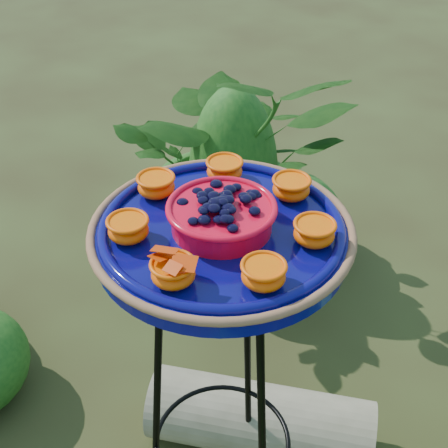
{
  "coord_description": "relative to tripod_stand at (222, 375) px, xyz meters",
  "views": [
    {
      "loc": [
        0.65,
        -0.57,
        1.41
      ],
      "look_at": [
        0.11,
        -0.03,
        0.84
      ],
      "focal_mm": 50.0,
      "sensor_mm": 36.0,
      "label": 1
    }
  ],
  "objects": [
    {
      "name": "tripod_stand",
      "position": [
        0.0,
        0.0,
        0.0
      ],
      "size": [
        0.37,
        0.37,
        0.79
      ],
      "rotation": [
        0.0,
        0.0,
        0.36
      ],
      "color": "black",
      "rests_on": "ground"
    },
    {
      "name": "shrub_back_left",
      "position": [
        -0.64,
        0.68,
        -0.09
      ],
      "size": [
        0.92,
        0.93,
        0.78
      ],
      "primitive_type": "imported",
      "rotation": [
        0.0,
        0.0,
        0.85
      ],
      "color": "#154612",
      "rests_on": "ground"
    },
    {
      "name": "driftwood_log",
      "position": [
        -0.07,
        0.2,
        -0.39
      ],
      "size": [
        0.56,
        0.45,
        0.18
      ],
      "primitive_type": "cylinder",
      "rotation": [
        0.0,
        1.57,
        0.58
      ],
      "color": "gray",
      "rests_on": "ground"
    },
    {
      "name": "feeder_dish",
      "position": [
        0.0,
        -0.0,
        0.35
      ],
      "size": [
        0.51,
        0.51,
        0.09
      ],
      "rotation": [
        0.0,
        0.0,
        0.36
      ],
      "color": "#080860",
      "rests_on": "tripod_stand"
    }
  ]
}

